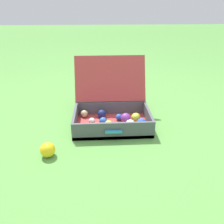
% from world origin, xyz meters
% --- Properties ---
extents(ground_plane, '(16.00, 16.00, 0.00)m').
position_xyz_m(ground_plane, '(0.00, 0.00, 0.00)').
color(ground_plane, '#569342').
extents(open_suitcase, '(0.55, 0.54, 0.46)m').
position_xyz_m(open_suitcase, '(0.01, 0.13, 0.10)').
color(open_suitcase, '#B23838').
rests_on(open_suitcase, ground).
extents(stray_ball_on_grass, '(0.09, 0.09, 0.09)m').
position_xyz_m(stray_ball_on_grass, '(-0.39, -0.26, 0.04)').
color(stray_ball_on_grass, yellow).
rests_on(stray_ball_on_grass, ground).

